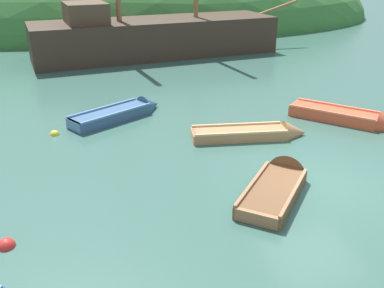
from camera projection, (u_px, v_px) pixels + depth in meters
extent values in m
plane|color=#33564C|center=(320.00, 182.00, 11.82)|extent=(120.00, 120.00, 0.00)
ellipsoid|color=#387033|center=(113.00, 22.00, 39.87)|extent=(49.52, 23.87, 13.92)
cube|color=#38281E|center=(156.00, 44.00, 26.54)|extent=(14.94, 6.15, 2.95)
cube|color=#997A51|center=(155.00, 20.00, 25.97)|extent=(14.31, 5.75, 0.10)
cylinder|color=olive|center=(277.00, 8.00, 28.78)|extent=(2.95, 0.64, 0.97)
cube|color=#4C3828|center=(86.00, 13.00, 24.31)|extent=(2.60, 3.10, 1.10)
cube|color=#C64C2D|center=(334.00, 116.00, 16.28)|extent=(2.93, 3.01, 0.50)
cube|color=#FF6E48|center=(294.00, 107.00, 17.01)|extent=(0.76, 0.73, 0.35)
cube|color=#FF6E48|center=(349.00, 114.00, 15.93)|extent=(0.81, 0.78, 0.05)
cube|color=#FF6E48|center=(319.00, 109.00, 16.48)|extent=(0.81, 0.78, 0.05)
cube|color=#FF6E48|center=(331.00, 113.00, 15.80)|extent=(2.20, 2.30, 0.07)
cube|color=#FF6E48|center=(338.00, 106.00, 16.54)|extent=(2.20, 2.30, 0.07)
cube|color=brown|center=(272.00, 196.00, 10.97)|extent=(2.56, 2.76, 0.44)
cone|color=brown|center=(289.00, 169.00, 12.34)|extent=(1.25, 1.20, 1.08)
cube|color=#8E6242|center=(257.00, 219.00, 9.90)|extent=(0.86, 0.74, 0.31)
cube|color=#8E6242|center=(278.00, 182.00, 11.29)|extent=(0.92, 0.80, 0.05)
cube|color=#8E6242|center=(267.00, 199.00, 10.53)|extent=(0.92, 0.80, 0.05)
cube|color=#8E6242|center=(294.00, 192.00, 10.66)|extent=(1.71, 2.05, 0.07)
cube|color=#8E6242|center=(253.00, 182.00, 11.08)|extent=(1.71, 2.05, 0.07)
cube|color=#335175|center=(111.00, 117.00, 16.18)|extent=(3.16, 2.47, 0.49)
cone|color=#335175|center=(151.00, 106.00, 17.44)|extent=(1.13, 1.18, 0.92)
cube|color=#4F75A1|center=(75.00, 126.00, 15.16)|extent=(0.56, 0.81, 0.34)
cube|color=#4F75A1|center=(122.00, 109.00, 16.46)|extent=(0.62, 0.85, 0.05)
cube|color=#4F75A1|center=(98.00, 116.00, 15.75)|extent=(0.62, 0.85, 0.05)
cube|color=#4F75A1|center=(117.00, 113.00, 15.78)|extent=(2.64, 1.68, 0.07)
cube|color=#4F75A1|center=(103.00, 108.00, 16.36)|extent=(2.64, 1.68, 0.07)
cube|color=#9E7047|center=(239.00, 135.00, 14.64)|extent=(3.22, 1.26, 0.43)
cone|color=#9E7047|center=(295.00, 133.00, 14.85)|extent=(0.85, 0.94, 0.86)
cube|color=tan|center=(194.00, 136.00, 14.44)|extent=(0.21, 0.82, 0.30)
cube|color=tan|center=(255.00, 130.00, 14.64)|extent=(0.27, 0.85, 0.05)
cube|color=tan|center=(223.00, 132.00, 14.51)|extent=(0.27, 0.85, 0.05)
cube|color=tan|center=(242.00, 133.00, 14.16)|extent=(3.06, 0.43, 0.07)
cube|color=tan|center=(236.00, 124.00, 14.91)|extent=(3.06, 0.43, 0.07)
sphere|color=yellow|center=(55.00, 135.00, 14.96)|extent=(0.31, 0.31, 0.31)
sphere|color=red|center=(7.00, 246.00, 9.22)|extent=(0.38, 0.38, 0.38)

